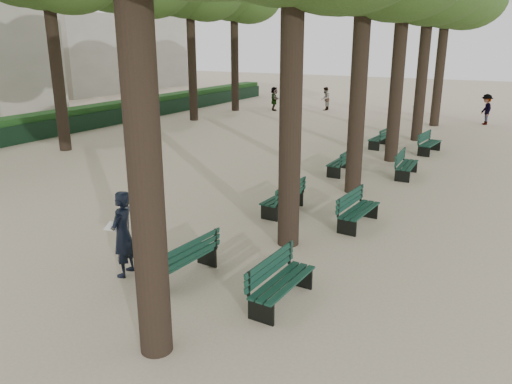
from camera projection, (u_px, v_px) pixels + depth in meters
The scene contains 17 objects.
ground at pixel (162, 279), 10.46m from camera, with size 120.00×120.00×0.00m, color #C8B597.
bench_left_0 at pixel (183, 267), 10.42m from camera, with size 0.72×1.84×0.92m.
bench_left_1 at pixel (283, 203), 14.45m from camera, with size 0.66×1.83×0.92m.
bench_left_2 at pixel (341, 166), 18.66m from camera, with size 0.58×1.80×0.92m.
bench_left_3 at pixel (380, 142), 23.15m from camera, with size 0.70×1.84×0.92m.
bench_right_0 at pixel (282, 290), 9.44m from camera, with size 0.65×1.82×0.92m.
bench_right_1 at pixel (358, 216), 13.39m from camera, with size 0.70×1.84×0.92m.
bench_right_2 at pixel (406, 170), 18.19m from camera, with size 0.64×1.82×0.92m.
bench_right_3 at pixel (429, 147), 21.93m from camera, with size 0.77×1.85×0.92m.
man_with_map at pixel (123, 234), 10.42m from camera, with size 0.70×0.81×1.86m.
pedestrian_b at pixel (486, 109), 29.15m from camera, with size 1.15×0.36×1.78m, color #262628.
pedestrian_e at pixel (274, 99), 34.99m from camera, with size 1.52×0.33×1.64m, color #262628.
pedestrian_a at pixel (325, 99), 35.14m from camera, with size 0.78×0.32×1.61m, color #262628.
pedestrian_d at pixel (419, 103), 32.61m from camera, with size 0.83×0.34×1.70m, color #262628.
fence at pixel (70, 125), 26.43m from camera, with size 0.08×42.00×0.90m, color black.
hedge at pixel (61, 122), 26.71m from camera, with size 1.20×42.00×1.20m, color #184417.
building_far at pixel (91, 53), 49.73m from camera, with size 12.00×16.00×7.00m, color #B7B2A3.
Camera 1 is at (6.26, -7.36, 4.83)m, focal length 35.00 mm.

